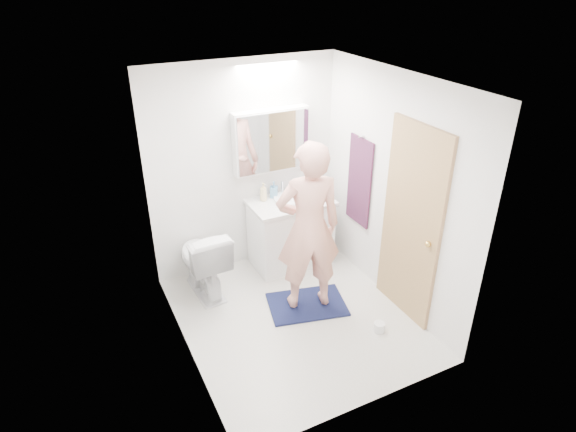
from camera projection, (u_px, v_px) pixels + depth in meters
floor at (294, 317)px, 5.01m from camera, size 2.50×2.50×0.00m
ceiling at (296, 81)px, 3.90m from camera, size 2.50×2.50×0.00m
wall_back at (244, 168)px, 5.44m from camera, size 2.50×0.00×2.50m
wall_front at (375, 286)px, 3.46m from camera, size 2.50×0.00×2.50m
wall_left at (177, 241)px, 4.02m from camera, size 0.00×2.50×2.50m
wall_right at (392, 192)px, 4.88m from camera, size 0.00×2.50×2.50m
vanity_cabinet at (291, 234)px, 5.77m from camera, size 0.90×0.55×0.78m
countertop at (291, 202)px, 5.58m from camera, size 0.95×0.58×0.04m
sink_basin at (289, 199)px, 5.58m from camera, size 0.36×0.36×0.03m
faucet at (282, 187)px, 5.70m from camera, size 0.02×0.02×0.16m
medicine_cabinet at (271, 141)px, 5.36m from camera, size 0.88×0.14×0.70m
mirror_panel at (274, 143)px, 5.30m from camera, size 0.84×0.01×0.66m
toilet at (203, 260)px, 5.23m from camera, size 0.48×0.80×0.80m
bath_rug at (307, 304)px, 5.18m from camera, size 0.91×0.72×0.02m
person at (309, 228)px, 4.75m from camera, size 0.73×0.57×1.79m
door at (411, 224)px, 4.69m from camera, size 0.04×0.80×2.00m
door_knob at (428, 244)px, 4.46m from camera, size 0.06×0.06×0.06m
towel at (359, 182)px, 5.36m from camera, size 0.02×0.42×1.00m
towel_hook at (362, 136)px, 5.11m from camera, size 0.07×0.02×0.02m
soap_bottle_a at (263, 192)px, 5.53m from camera, size 0.09×0.10×0.22m
soap_bottle_b at (274, 190)px, 5.62m from camera, size 0.12×0.12×0.19m
toothbrush_cup at (299, 189)px, 5.75m from camera, size 0.12×0.12×0.09m
toilet_paper_roll at (379, 327)px, 4.80m from camera, size 0.11×0.11×0.10m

